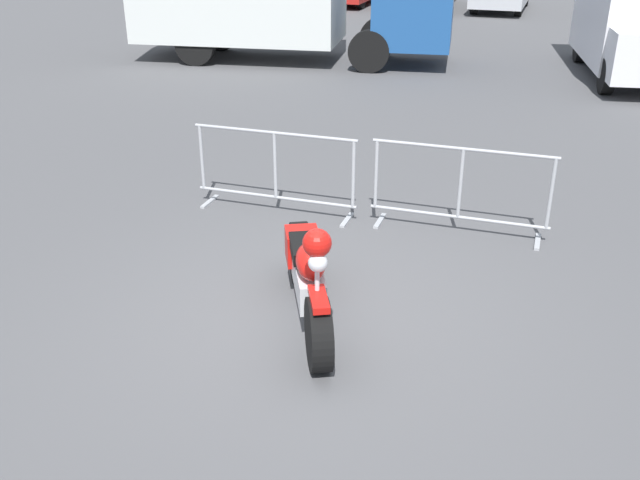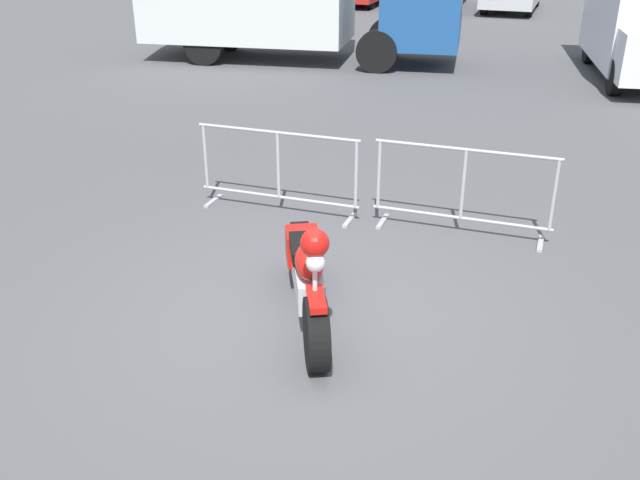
{
  "view_description": "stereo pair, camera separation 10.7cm",
  "coord_description": "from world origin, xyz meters",
  "px_view_note": "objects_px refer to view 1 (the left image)",
  "views": [
    {
      "loc": [
        1.75,
        -5.57,
        3.61
      ],
      "look_at": [
        0.04,
        0.42,
        0.65
      ],
      "focal_mm": 40.0,
      "sensor_mm": 36.0,
      "label": 1
    },
    {
      "loc": [
        1.85,
        -5.54,
        3.61
      ],
      "look_at": [
        0.04,
        0.42,
        0.65
      ],
      "focal_mm": 40.0,
      "sensor_mm": 36.0,
      "label": 2
    }
  ],
  "objects_px": {
    "crowd_barrier_far": "(460,189)",
    "delivery_van": "(637,20)",
    "motorcycle": "(308,275)",
    "crowd_barrier_near": "(275,171)"
  },
  "relations": [
    {
      "from": "crowd_barrier_near",
      "to": "crowd_barrier_far",
      "type": "xyz_separation_m",
      "value": [
        2.3,
        0.0,
        0.0
      ]
    },
    {
      "from": "motorcycle",
      "to": "delivery_van",
      "type": "xyz_separation_m",
      "value": [
        3.99,
        12.07,
        0.77
      ]
    },
    {
      "from": "crowd_barrier_near",
      "to": "delivery_van",
      "type": "height_order",
      "value": "delivery_van"
    },
    {
      "from": "crowd_barrier_far",
      "to": "delivery_van",
      "type": "distance_m",
      "value": 10.12
    },
    {
      "from": "crowd_barrier_far",
      "to": "crowd_barrier_near",
      "type": "bearing_deg",
      "value": 180.0
    },
    {
      "from": "crowd_barrier_near",
      "to": "delivery_van",
      "type": "bearing_deg",
      "value": 62.06
    },
    {
      "from": "motorcycle",
      "to": "crowd_barrier_far",
      "type": "bearing_deg",
      "value": 131.02
    },
    {
      "from": "crowd_barrier_far",
      "to": "delivery_van",
      "type": "bearing_deg",
      "value": 73.67
    },
    {
      "from": "motorcycle",
      "to": "delivery_van",
      "type": "relative_size",
      "value": 0.4
    },
    {
      "from": "crowd_barrier_far",
      "to": "motorcycle",
      "type": "bearing_deg",
      "value": -115.79
    }
  ]
}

